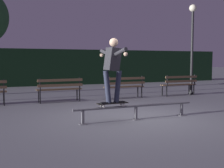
{
  "coord_description": "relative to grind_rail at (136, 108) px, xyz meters",
  "views": [
    {
      "loc": [
        -3.25,
        -6.45,
        1.48
      ],
      "look_at": [
        -0.32,
        0.57,
        0.85
      ],
      "focal_mm": 45.15,
      "sensor_mm": 36.0,
      "label": 1
    }
  ],
  "objects": [
    {
      "name": "ground_plane",
      "position": [
        -0.0,
        0.23,
        -0.28
      ],
      "size": [
        90.0,
        90.0,
        0.0
      ],
      "primitive_type": "plane",
      "color": "slate"
    },
    {
      "name": "lamp_post_right",
      "position": [
        4.72,
        3.81,
        2.2
      ],
      "size": [
        0.32,
        0.32,
        3.9
      ],
      "color": "black",
      "rests_on": "ground"
    },
    {
      "name": "grind_rail",
      "position": [
        0.0,
        0.0,
        0.0
      ],
      "size": [
        3.27,
        0.18,
        0.38
      ],
      "color": "slate",
      "rests_on": "ground"
    },
    {
      "name": "skateboarder",
      "position": [
        -0.64,
        0.0,
        1.1
      ],
      "size": [
        0.62,
        1.41,
        1.56
      ],
      "color": "black",
      "rests_on": "skateboard"
    },
    {
      "name": "park_bench_rightmost",
      "position": [
        4.0,
        3.68,
        0.25
      ],
      "size": [
        1.61,
        0.44,
        0.88
      ],
      "color": "black",
      "rests_on": "ground"
    },
    {
      "name": "hedge_backdrop",
      "position": [
        -0.0,
        11.15,
        0.81
      ],
      "size": [
        24.0,
        1.2,
        2.18
      ],
      "primitive_type": "cube",
      "color": "black",
      "rests_on": "ground"
    },
    {
      "name": "park_bench_left_center",
      "position": [
        -1.13,
        3.68,
        0.25
      ],
      "size": [
        1.61,
        0.44,
        0.88
      ],
      "color": "black",
      "rests_on": "ground"
    },
    {
      "name": "skateboard",
      "position": [
        -0.64,
        0.0,
        0.17
      ],
      "size": [
        0.79,
        0.24,
        0.09
      ],
      "color": "black",
      "rests_on": "grind_rail"
    },
    {
      "name": "park_bench_right_center",
      "position": [
        1.43,
        3.68,
        0.25
      ],
      "size": [
        1.61,
        0.44,
        0.88
      ],
      "color": "black",
      "rests_on": "ground"
    }
  ]
}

